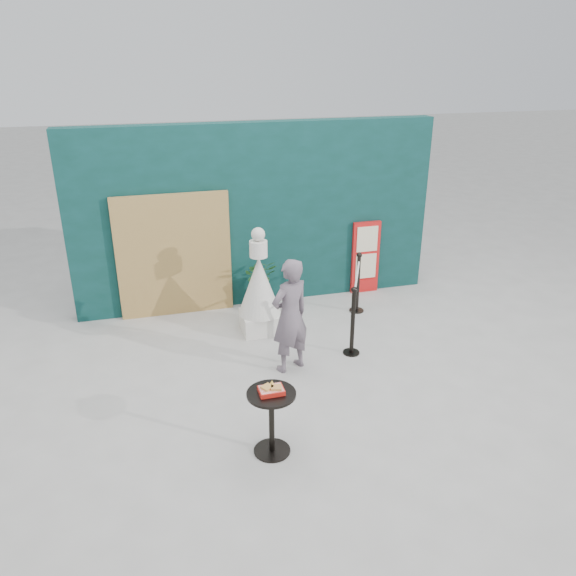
% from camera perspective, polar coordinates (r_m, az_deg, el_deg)
% --- Properties ---
extents(ground, '(60.00, 60.00, 0.00)m').
position_cam_1_polar(ground, '(7.18, 2.59, -11.02)').
color(ground, '#ADAAA5').
rests_on(ground, ground).
extents(back_wall, '(6.00, 0.30, 3.00)m').
position_cam_1_polar(back_wall, '(9.34, -3.20, 7.36)').
color(back_wall, '#0A302B').
rests_on(back_wall, ground).
extents(bamboo_fence, '(1.80, 0.08, 2.00)m').
position_cam_1_polar(bamboo_fence, '(9.12, -11.48, 3.22)').
color(bamboo_fence, tan).
rests_on(bamboo_fence, ground).
extents(woman, '(0.68, 0.58, 1.59)m').
position_cam_1_polar(woman, '(7.39, 0.20, -2.84)').
color(woman, '#655661').
rests_on(woman, ground).
extents(menu_board, '(0.50, 0.07, 1.30)m').
position_cam_1_polar(menu_board, '(9.98, 7.88, 3.09)').
color(menu_board, red).
rests_on(menu_board, ground).
extents(statue, '(0.65, 0.65, 1.67)m').
position_cam_1_polar(statue, '(8.46, -2.93, -0.24)').
color(statue, silver).
rests_on(statue, ground).
extents(cafe_table, '(0.52, 0.52, 0.75)m').
position_cam_1_polar(cafe_table, '(6.05, -1.68, -12.57)').
color(cafe_table, black).
rests_on(cafe_table, ground).
extents(food_basket, '(0.26, 0.19, 0.11)m').
position_cam_1_polar(food_basket, '(5.89, -1.70, -10.27)').
color(food_basket, red).
rests_on(food_basket, cafe_table).
extents(planter, '(0.53, 0.46, 0.90)m').
position_cam_1_polar(planter, '(9.23, -2.85, 0.74)').
color(planter, brown).
rests_on(planter, ground).
extents(stanchion_barrier, '(0.84, 1.54, 1.03)m').
position_cam_1_polar(stanchion_barrier, '(8.59, 6.87, -1.37)').
color(stanchion_barrier, black).
rests_on(stanchion_barrier, ground).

